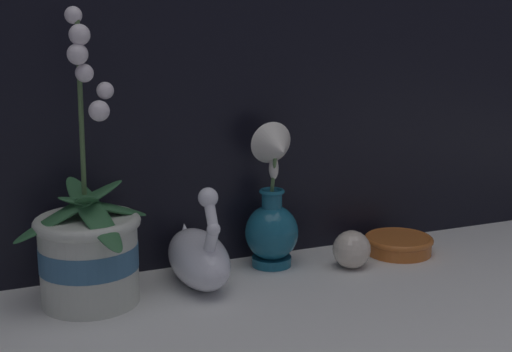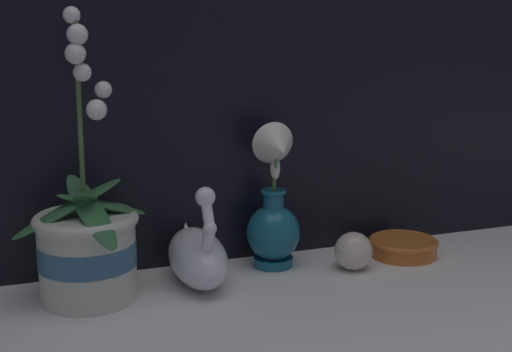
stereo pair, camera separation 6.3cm
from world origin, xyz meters
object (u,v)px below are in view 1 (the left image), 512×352
Objects in this scene: swan_figurine at (198,256)px; amber_dish at (399,243)px; orchid_potted_plant at (89,247)px; blue_vase at (273,214)px; glass_sphere at (352,249)px.

swan_figurine is 0.43m from amber_dish.
orchid_potted_plant is at bearing -178.35° from swan_figurine.
orchid_potted_plant is 3.50× the size of amber_dish.
amber_dish is (0.61, 0.01, -0.08)m from orchid_potted_plant.
swan_figurine is 1.51× the size of amber_dish.
blue_vase reaches higher than swan_figurine.
glass_sphere is (0.29, -0.03, -0.02)m from swan_figurine.
orchid_potted_plant is at bearing -178.60° from amber_dish.
swan_figurine reaches higher than glass_sphere.
amber_dish is at bearing 16.19° from glass_sphere.
blue_vase is at bearing 12.94° from swan_figurine.
swan_figurine is 0.30m from glass_sphere.
swan_figurine is (0.19, 0.01, -0.04)m from orchid_potted_plant.
blue_vase is 3.83× the size of glass_sphere.
blue_vase is 2.01× the size of amber_dish.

